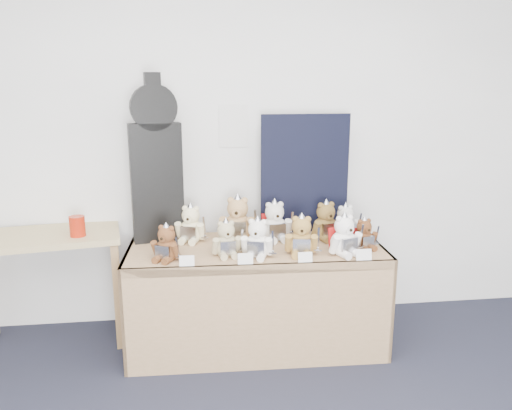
{
  "coord_description": "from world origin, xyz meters",
  "views": [
    {
      "loc": [
        -0.24,
        -1.07,
        1.73
      ],
      "look_at": [
        0.15,
        1.93,
        1.0
      ],
      "focal_mm": 35.0,
      "sensor_mm": 36.0,
      "label": 1
    }
  ],
  "objects": [
    {
      "name": "room_shell",
      "position": [
        0.06,
        2.49,
        1.45
      ],
      "size": [
        6.0,
        6.0,
        6.0
      ],
      "color": "silver",
      "rests_on": "floor"
    },
    {
      "name": "display_table",
      "position": [
        0.15,
        1.96,
        0.55
      ],
      "size": [
        1.7,
        0.75,
        0.7
      ],
      "rotation": [
        0.0,
        0.0,
        -0.03
      ],
      "color": "olive",
      "rests_on": "floor"
    },
    {
      "name": "side_table",
      "position": [
        -1.21,
        2.23,
        0.65
      ],
      "size": [
        1.0,
        0.66,
        0.78
      ],
      "rotation": [
        0.0,
        0.0,
        0.17
      ],
      "color": "#A28A57",
      "rests_on": "floor"
    },
    {
      "name": "guitar_case",
      "position": [
        -0.48,
        2.24,
        1.24
      ],
      "size": [
        0.35,
        0.16,
        1.11
      ],
      "rotation": [
        0.0,
        0.0,
        0.2
      ],
      "color": "black",
      "rests_on": "display_table"
    },
    {
      "name": "navy_board",
      "position": [
        0.55,
        2.33,
        1.12
      ],
      "size": [
        0.63,
        0.04,
        0.84
      ],
      "primitive_type": "cube",
      "rotation": [
        0.0,
        0.0,
        0.03
      ],
      "color": "black",
      "rests_on": "display_table"
    },
    {
      "name": "red_cup",
      "position": [
        -0.99,
        2.16,
        0.84
      ],
      "size": [
        0.1,
        0.1,
        0.13
      ],
      "primitive_type": "cylinder",
      "color": "#B0200B",
      "rests_on": "side_table"
    },
    {
      "name": "teddy_front_far_left",
      "position": [
        -0.41,
        1.84,
        0.8
      ],
      "size": [
        0.2,
        0.2,
        0.25
      ],
      "rotation": [
        0.0,
        0.0,
        -0.47
      ],
      "color": "brown",
      "rests_on": "display_table"
    },
    {
      "name": "teddy_front_left",
      "position": [
        -0.05,
        1.87,
        0.8
      ],
      "size": [
        0.21,
        0.18,
        0.26
      ],
      "rotation": [
        0.0,
        0.0,
        0.14
      ],
      "color": "tan",
      "rests_on": "display_table"
    },
    {
      "name": "teddy_front_centre",
      "position": [
        0.14,
        1.83,
        0.81
      ],
      "size": [
        0.22,
        0.21,
        0.27
      ],
      "rotation": [
        0.0,
        0.0,
        -0.31
      ],
      "color": "white",
      "rests_on": "display_table"
    },
    {
      "name": "teddy_front_right",
      "position": [
        0.42,
        1.83,
        0.81
      ],
      "size": [
        0.23,
        0.2,
        0.28
      ],
      "rotation": [
        0.0,
        0.0,
        -0.18
      ],
      "color": "olive",
      "rests_on": "display_table"
    },
    {
      "name": "teddy_front_far_right",
      "position": [
        0.68,
        1.8,
        0.81
      ],
      "size": [
        0.24,
        0.22,
        0.29
      ],
      "rotation": [
        0.0,
        0.0,
        0.32
      ],
      "color": "white",
      "rests_on": "display_table"
    },
    {
      "name": "teddy_front_end",
      "position": [
        0.85,
        1.9,
        0.79
      ],
      "size": [
        0.19,
        0.17,
        0.23
      ],
      "rotation": [
        0.0,
        0.0,
        0.26
      ],
      "color": "brown",
      "rests_on": "display_table"
    },
    {
      "name": "teddy_back_left",
      "position": [
        -0.27,
        2.2,
        0.81
      ],
      "size": [
        0.23,
        0.22,
        0.28
      ],
      "rotation": [
        0.0,
        0.0,
        -0.31
      ],
      "color": "beige",
      "rests_on": "display_table"
    },
    {
      "name": "teddy_back_centre_left",
      "position": [
        0.05,
        2.2,
        0.83
      ],
      "size": [
        0.28,
        0.25,
        0.34
      ],
      "rotation": [
        0.0,
        0.0,
        -0.2
      ],
      "color": "tan",
      "rests_on": "display_table"
    },
    {
      "name": "teddy_back_centre_right",
      "position": [
        0.3,
        2.16,
        0.82
      ],
      "size": [
        0.25,
        0.22,
        0.3
      ],
      "rotation": [
        0.0,
        0.0,
        0.13
      ],
      "color": "silver",
      "rests_on": "display_table"
    },
    {
      "name": "teddy_back_right",
      "position": [
        0.66,
        2.13,
        0.82
      ],
      "size": [
        0.25,
        0.22,
        0.3
      ],
      "rotation": [
        0.0,
        0.0,
        0.24
      ],
      "color": "brown",
      "rests_on": "display_table"
    },
    {
      "name": "teddy_back_end",
      "position": [
        0.79,
        2.13,
        0.8
      ],
      "size": [
        0.22,
        0.2,
        0.27
      ],
      "rotation": [
        0.0,
        0.0,
        0.29
      ],
      "color": "silver",
      "rests_on": "display_table"
    },
    {
      "name": "entry_card_a",
      "position": [
        -0.29,
        1.71,
        0.73
      ],
      "size": [
        0.09,
        0.02,
        0.06
      ],
      "primitive_type": "cube",
      "rotation": [
        -0.24,
        0.0,
        -0.03
      ],
      "color": "silver",
      "rests_on": "display_table"
    },
    {
      "name": "entry_card_b",
      "position": [
        0.05,
        1.7,
        0.73
      ],
      "size": [
        0.09,
        0.02,
        0.06
      ],
      "primitive_type": "cube",
      "rotation": [
        -0.24,
        0.0,
        -0.03
      ],
      "color": "silver",
      "rests_on": "display_table"
    },
    {
      "name": "entry_card_c",
      "position": [
        0.41,
        1.69,
        0.73
      ],
      "size": [
        0.09,
        0.02,
        0.06
      ],
      "primitive_type": "cube",
      "rotation": [
        -0.24,
        0.0,
        -0.03
      ],
      "color": "silver",
      "rests_on": "display_table"
    },
    {
      "name": "entry_card_d",
      "position": [
        0.77,
        1.68,
        0.73
      ],
      "size": [
        0.1,
        0.02,
        0.07
      ],
      "primitive_type": "cube",
      "rotation": [
        -0.24,
        0.0,
        -0.03
      ],
      "color": "silver",
      "rests_on": "display_table"
    }
  ]
}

